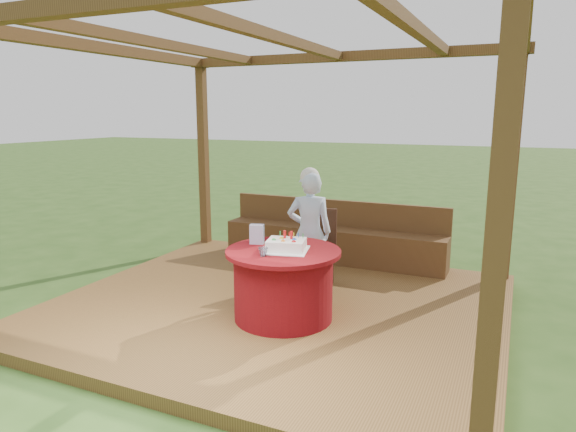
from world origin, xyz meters
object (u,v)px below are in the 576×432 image
Objects in this scene: bench at (333,241)px; birthday_cake at (286,245)px; table at (283,284)px; elderly_woman at (309,230)px; drinking_glass at (263,252)px; chair at (316,244)px; gift_bag at (257,234)px.

birthday_cake is at bearing -82.83° from bench.
elderly_woman is (-0.07, 0.84, 0.35)m from table.
birthday_cake is at bearing 67.41° from drinking_glass.
table is 0.47m from drinking_glass.
elderly_woman is at bearing -89.03° from chair.
birthday_cake reaches higher than drinking_glass.
gift_bag is at bearing 162.65° from table.
bench is 2.09m from table.
table is 12.59× the size of drinking_glass.
drinking_glass is at bearing -90.09° from elderly_woman.
table is at bearing -33.87° from gift_bag.
chair reaches higher than table.
birthday_cake is (0.11, -0.85, 0.04)m from elderly_woman.
chair reaches higher than birthday_cake.
chair is at bearing 90.97° from elderly_woman.
chair is 0.31m from elderly_woman.
elderly_woman is 15.87× the size of drinking_glass.
chair reaches higher than bench.
elderly_woman is at bearing 97.29° from birthday_cake.
bench is 15.58× the size of gift_bag.
chair reaches higher than drinking_glass.
bench is at bearing 70.31° from gift_bag.
drinking_glass is at bearing -104.97° from table.
table is 0.39m from birthday_cake.
gift_bag is at bearing 162.74° from birthday_cake.
bench is 1.32m from elderly_woman.
drinking_glass is (0.26, -0.38, -0.06)m from gift_bag.
drinking_glass reaches higher than table.
birthday_cake is at bearing -16.41° from table.
gift_bag is at bearing -105.11° from chair.
drinking_glass is (0.15, -2.35, 0.46)m from bench.
chair is at bearing 90.09° from drinking_glass.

